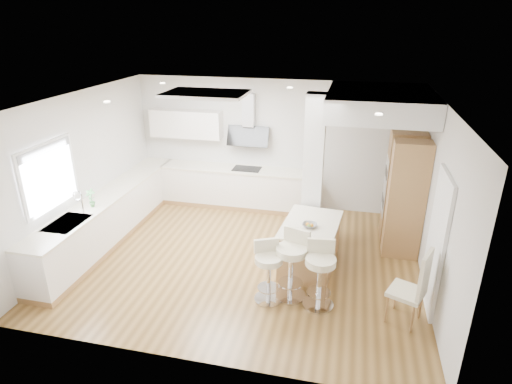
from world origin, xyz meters
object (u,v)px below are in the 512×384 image
(bar_stool_a, at_px, (268,268))
(bar_stool_c, at_px, (320,271))
(peninsula, at_px, (310,245))
(dining_chair, at_px, (415,286))
(bar_stool_b, at_px, (292,261))

(bar_stool_a, bearing_deg, bar_stool_c, -22.62)
(peninsula, distance_m, dining_chair, 1.95)
(bar_stool_c, xyz_separation_m, dining_chair, (1.29, -0.12, 0.04))
(bar_stool_b, xyz_separation_m, dining_chair, (1.72, -0.26, 0.01))
(bar_stool_c, bearing_deg, peninsula, 97.03)
(bar_stool_c, bearing_deg, bar_stool_b, 155.98)
(peninsula, xyz_separation_m, dining_chair, (1.54, -1.17, 0.20))
(bar_stool_b, relative_size, bar_stool_c, 1.05)
(bar_stool_c, relative_size, dining_chair, 0.89)
(peninsula, relative_size, bar_stool_a, 1.48)
(bar_stool_c, bearing_deg, bar_stool_a, 175.64)
(bar_stool_a, bearing_deg, bar_stool_b, 2.23)
(bar_stool_b, distance_m, dining_chair, 1.74)
(bar_stool_a, bearing_deg, dining_chair, -27.37)
(bar_stool_a, xyz_separation_m, dining_chair, (2.04, -0.09, 0.08))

